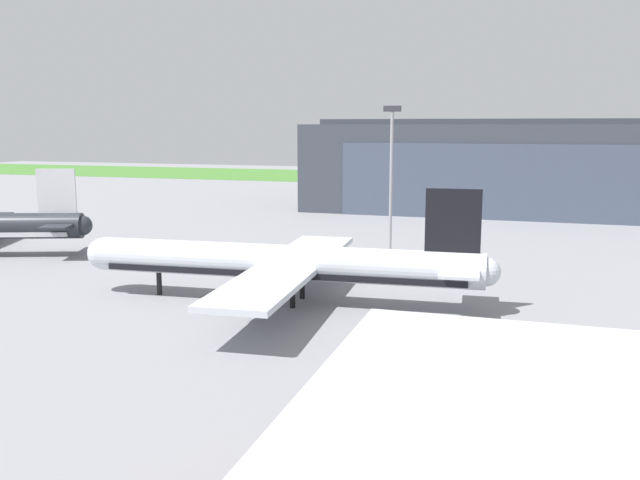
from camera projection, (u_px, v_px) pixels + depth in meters
ground_plane at (244, 292)px, 73.74m from camera, size 440.00×440.00×0.00m
grass_field_strip at (440, 178)px, 231.74m from camera, size 440.00×56.00×0.08m
maintenance_hangar at (505, 166)px, 147.65m from camera, size 81.87×41.55×19.45m
airliner_near_right at (283, 263)px, 69.00m from camera, size 43.72×35.59×12.13m
apron_light_mast at (391, 170)px, 92.84m from camera, size 2.40×0.50×20.69m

